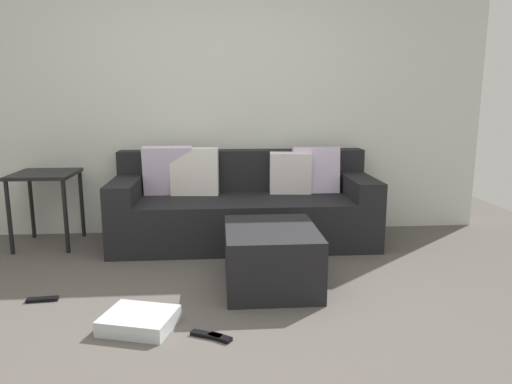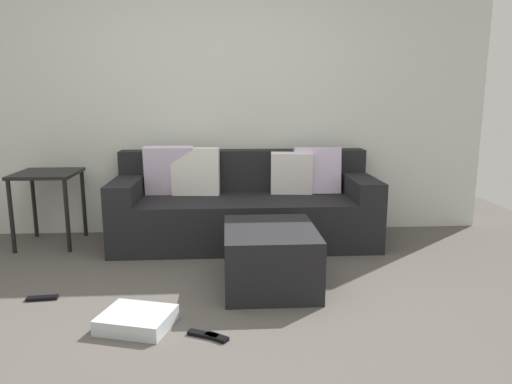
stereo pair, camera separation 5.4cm
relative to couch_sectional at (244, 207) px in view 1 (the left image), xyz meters
name	(u,v)px [view 1 (the left image)]	position (x,y,z in m)	size (l,w,h in m)	color
ground_plane	(213,330)	(-0.27, -1.73, -0.33)	(6.93, 6.93, 0.00)	#544F49
wall_back	(213,105)	(-0.27, 0.42, 0.91)	(5.33, 0.10, 2.48)	silver
couch_sectional	(244,207)	(0.00, 0.00, 0.00)	(2.34, 0.87, 0.88)	black
ottoman	(271,257)	(0.13, -1.08, -0.12)	(0.64, 0.78, 0.42)	black
storage_bin	(139,321)	(-0.70, -1.67, -0.28)	(0.40, 0.33, 0.09)	silver
side_table	(45,184)	(-1.76, 0.02, 0.23)	(0.52, 0.56, 0.66)	black
remote_near_ottoman	(220,338)	(-0.23, -1.84, -0.32)	(0.14, 0.05, 0.02)	black
remote_by_storage_bin	(206,335)	(-0.31, -1.80, -0.32)	(0.18, 0.05, 0.02)	black
remote_under_side_table	(43,299)	(-1.40, -1.24, -0.32)	(0.20, 0.05, 0.02)	black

